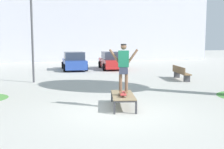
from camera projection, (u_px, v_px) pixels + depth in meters
name	position (u px, v px, depth m)	size (l,w,h in m)	color
ground_plane	(120.00, 113.00, 8.94)	(120.00, 120.00, 0.00)	#B7B5AD
building_facade	(67.00, 19.00, 33.76)	(36.55, 4.00, 10.22)	silver
skate_box	(123.00, 96.00, 9.62)	(1.15, 2.02, 0.46)	#38383D
skateboard	(123.00, 94.00, 9.39)	(0.42, 0.82, 0.09)	#B23333
skater	(124.00, 65.00, 9.27)	(0.98, 0.39, 1.69)	brown
car_blue	(74.00, 62.00, 22.65)	(2.01, 4.25, 1.50)	#28479E
car_red	(112.00, 61.00, 23.40)	(2.16, 4.32, 1.50)	red
park_bench	(181.00, 73.00, 16.71)	(0.89, 2.44, 0.83)	brown
light_post	(32.00, 15.00, 15.23)	(0.36, 0.36, 5.83)	#4C4C51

